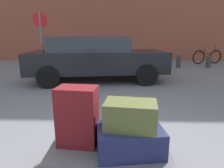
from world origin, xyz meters
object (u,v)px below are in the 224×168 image
object	(u,v)px
parked_car	(96,57)
suitcase_maroon_rear_right	(78,116)
bollard_kerb_mid	(209,61)
luggage_cart	(109,151)
bollard_kerb_near	(178,61)
bicycle_leaning	(207,57)
no_parking_sign	(42,38)
suitcase_navy_rear_left	(130,140)
duffel_bag_olive_topmost_pile	(130,115)

from	to	relation	value
parked_car	suitcase_maroon_rear_right	bearing A→B (deg)	-86.08
parked_car	bollard_kerb_mid	distance (m)	5.77
luggage_cart	bollard_kerb_near	distance (m)	7.91
bicycle_leaning	no_parking_sign	bearing A→B (deg)	-153.06
bollard_kerb_mid	suitcase_navy_rear_left	bearing A→B (deg)	-119.26
duffel_bag_olive_topmost_pile	no_parking_sign	size ratio (longest dim) A/B	0.21
suitcase_maroon_rear_right	bollard_kerb_near	distance (m)	8.02
suitcase_maroon_rear_right	bollard_kerb_near	xyz separation A→B (m)	(3.29, 7.31, -0.36)
luggage_cart	duffel_bag_olive_topmost_pile	world-z (taller)	duffel_bag_olive_topmost_pile
suitcase_maroon_rear_right	bicycle_leaning	bearing A→B (deg)	65.30
suitcase_navy_rear_left	duffel_bag_olive_topmost_pile	world-z (taller)	duffel_bag_olive_topmost_pile
suitcase_navy_rear_left	no_parking_sign	xyz separation A→B (m)	(-2.70, 4.97, 0.91)
duffel_bag_olive_topmost_pile	bollard_kerb_near	bearing A→B (deg)	77.50
duffel_bag_olive_topmost_pile	bicycle_leaning	bearing A→B (deg)	69.71
suitcase_maroon_rear_right	duffel_bag_olive_topmost_pile	size ratio (longest dim) A/B	1.29
duffel_bag_olive_topmost_pile	parked_car	bearing A→B (deg)	108.08
bollard_kerb_near	luggage_cart	bearing A→B (deg)	-112.08
suitcase_navy_rear_left	suitcase_maroon_rear_right	size ratio (longest dim) A/B	1.01
suitcase_maroon_rear_right	no_parking_sign	size ratio (longest dim) A/B	0.28
luggage_cart	parked_car	size ratio (longest dim) A/B	0.27
bicycle_leaning	no_parking_sign	size ratio (longest dim) A/B	0.77
suitcase_maroon_rear_right	parked_car	size ratio (longest dim) A/B	0.14
parked_car	bicycle_leaning	world-z (taller)	parked_car
parked_car	bollard_kerb_near	bearing A→B (deg)	38.42
luggage_cart	bicycle_leaning	world-z (taller)	bicycle_leaning
bollard_kerb_mid	duffel_bag_olive_topmost_pile	bearing A→B (deg)	-119.26
suitcase_maroon_rear_right	bicycle_leaning	xyz separation A→B (m)	(5.19, 8.58, -0.27)
bollard_kerb_mid	no_parking_sign	distance (m)	7.39
suitcase_maroon_rear_right	no_parking_sign	world-z (taller)	no_parking_sign
parked_car	luggage_cart	bearing A→B (deg)	-82.09
parked_car	bollard_kerb_mid	world-z (taller)	parked_car
parked_car	no_parking_sign	world-z (taller)	no_parking_sign
duffel_bag_olive_topmost_pile	parked_car	world-z (taller)	parked_car
parked_car	bollard_kerb_near	world-z (taller)	parked_car
suitcase_maroon_rear_right	bollard_kerb_mid	size ratio (longest dim) A/B	1.08
suitcase_maroon_rear_right	no_parking_sign	distance (m)	5.36
luggage_cart	parked_car	distance (m)	4.55
no_parking_sign	suitcase_navy_rear_left	bearing A→B (deg)	-61.47
no_parking_sign	duffel_bag_olive_topmost_pile	bearing A→B (deg)	-61.47
duffel_bag_olive_topmost_pile	bicycle_leaning	xyz separation A→B (m)	(4.67, 8.72, -0.35)
no_parking_sign	bollard_kerb_mid	bearing A→B (deg)	19.79
parked_car	bollard_kerb_mid	size ratio (longest dim) A/B	7.97
suitcase_navy_rear_left	bollard_kerb_mid	xyz separation A→B (m)	(4.17, 7.45, -0.19)
suitcase_navy_rear_left	suitcase_maroon_rear_right	world-z (taller)	suitcase_maroon_rear_right
suitcase_maroon_rear_right	no_parking_sign	bearing A→B (deg)	120.74
luggage_cart	duffel_bag_olive_topmost_pile	distance (m)	0.52
parked_car	no_parking_sign	size ratio (longest dim) A/B	2.03
bollard_kerb_near	no_parking_sign	xyz separation A→B (m)	(-5.47, -2.47, 1.09)
parked_car	bollard_kerb_near	size ratio (longest dim) A/B	7.97
bollard_kerb_near	bollard_kerb_mid	bearing A→B (deg)	0.00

